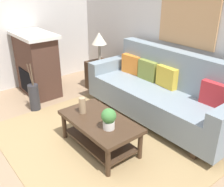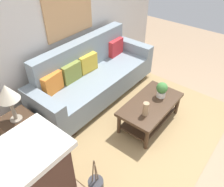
{
  "view_description": "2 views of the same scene",
  "coord_description": "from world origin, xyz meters",
  "px_view_note": "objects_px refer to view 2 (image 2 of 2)",
  "views": [
    {
      "loc": [
        2.37,
        -1.11,
        2.09
      ],
      "look_at": [
        -0.14,
        0.91,
        0.6
      ],
      "focal_mm": 41.07,
      "sensor_mm": 36.0,
      "label": 1
    },
    {
      "loc": [
        -2.37,
        -0.67,
        2.69
      ],
      "look_at": [
        -0.15,
        1.12,
        0.47
      ],
      "focal_mm": 35.88,
      "sensor_mm": 36.0,
      "label": 2
    }
  ],
  "objects_px": {
    "throw_pillow_mustard": "(88,63)",
    "framed_painting": "(69,11)",
    "throw_pillow_orange": "(52,83)",
    "coffee_table": "(150,108)",
    "throw_pillow_olive": "(71,72)",
    "tabletop_vase": "(146,109)",
    "throw_pillow_crimson": "(116,47)",
    "side_table": "(22,133)",
    "potted_plant_tabletop": "(162,89)",
    "table_lamp": "(7,94)",
    "couch": "(94,77)"
  },
  "relations": [
    {
      "from": "throw_pillow_mustard",
      "to": "framed_painting",
      "type": "bearing_deg",
      "value": 90.0
    },
    {
      "from": "throw_pillow_orange",
      "to": "coffee_table",
      "type": "distance_m",
      "value": 1.59
    },
    {
      "from": "throw_pillow_olive",
      "to": "tabletop_vase",
      "type": "bearing_deg",
      "value": -83.95
    },
    {
      "from": "throw_pillow_crimson",
      "to": "side_table",
      "type": "height_order",
      "value": "throw_pillow_crimson"
    },
    {
      "from": "tabletop_vase",
      "to": "potted_plant_tabletop",
      "type": "height_order",
      "value": "potted_plant_tabletop"
    },
    {
      "from": "throw_pillow_olive",
      "to": "table_lamp",
      "type": "xyz_separation_m",
      "value": [
        -1.15,
        -0.14,
        0.31
      ]
    },
    {
      "from": "couch",
      "to": "throw_pillow_orange",
      "type": "relative_size",
      "value": 6.93
    },
    {
      "from": "throw_pillow_crimson",
      "to": "table_lamp",
      "type": "relative_size",
      "value": 0.63
    },
    {
      "from": "throw_pillow_crimson",
      "to": "tabletop_vase",
      "type": "xyz_separation_m",
      "value": [
        -1.05,
        -1.37,
        -0.14
      ]
    },
    {
      "from": "potted_plant_tabletop",
      "to": "table_lamp",
      "type": "bearing_deg",
      "value": 146.47
    },
    {
      "from": "throw_pillow_olive",
      "to": "framed_painting",
      "type": "distance_m",
      "value": 0.99
    },
    {
      "from": "throw_pillow_mustard",
      "to": "side_table",
      "type": "relative_size",
      "value": 0.64
    },
    {
      "from": "couch",
      "to": "tabletop_vase",
      "type": "relative_size",
      "value": 11.51
    },
    {
      "from": "couch",
      "to": "coffee_table",
      "type": "relative_size",
      "value": 2.27
    },
    {
      "from": "potted_plant_tabletop",
      "to": "throw_pillow_orange",
      "type": "bearing_deg",
      "value": 128.4
    },
    {
      "from": "side_table",
      "to": "framed_painting",
      "type": "xyz_separation_m",
      "value": [
        1.55,
        0.48,
        1.24
      ]
    },
    {
      "from": "throw_pillow_mustard",
      "to": "coffee_table",
      "type": "bearing_deg",
      "value": -88.6
    },
    {
      "from": "side_table",
      "to": "table_lamp",
      "type": "height_order",
      "value": "table_lamp"
    },
    {
      "from": "coffee_table",
      "to": "tabletop_vase",
      "type": "height_order",
      "value": "tabletop_vase"
    },
    {
      "from": "throw_pillow_mustard",
      "to": "potted_plant_tabletop",
      "type": "xyz_separation_m",
      "value": [
        0.27,
        -1.34,
        -0.11
      ]
    },
    {
      "from": "couch",
      "to": "throw_pillow_orange",
      "type": "height_order",
      "value": "couch"
    },
    {
      "from": "throw_pillow_orange",
      "to": "coffee_table",
      "type": "xyz_separation_m",
      "value": [
        0.83,
        -1.31,
        -0.37
      ]
    },
    {
      "from": "couch",
      "to": "throw_pillow_crimson",
      "type": "height_order",
      "value": "couch"
    },
    {
      "from": "couch",
      "to": "throw_pillow_orange",
      "type": "xyz_separation_m",
      "value": [
        -0.8,
        0.12,
        0.25
      ]
    },
    {
      "from": "throw_pillow_olive",
      "to": "coffee_table",
      "type": "relative_size",
      "value": 0.33
    },
    {
      "from": "coffee_table",
      "to": "side_table",
      "type": "distance_m",
      "value": 1.96
    },
    {
      "from": "throw_pillow_orange",
      "to": "potted_plant_tabletop",
      "type": "distance_m",
      "value": 1.72
    },
    {
      "from": "throw_pillow_mustard",
      "to": "potted_plant_tabletop",
      "type": "height_order",
      "value": "throw_pillow_mustard"
    },
    {
      "from": "table_lamp",
      "to": "framed_painting",
      "type": "relative_size",
      "value": 0.57
    },
    {
      "from": "couch",
      "to": "framed_painting",
      "type": "height_order",
      "value": "framed_painting"
    },
    {
      "from": "side_table",
      "to": "throw_pillow_orange",
      "type": "bearing_deg",
      "value": 10.53
    },
    {
      "from": "throw_pillow_orange",
      "to": "framed_painting",
      "type": "height_order",
      "value": "framed_painting"
    },
    {
      "from": "couch",
      "to": "potted_plant_tabletop",
      "type": "relative_size",
      "value": 9.52
    },
    {
      "from": "couch",
      "to": "side_table",
      "type": "height_order",
      "value": "couch"
    },
    {
      "from": "couch",
      "to": "tabletop_vase",
      "type": "bearing_deg",
      "value": -101.41
    },
    {
      "from": "side_table",
      "to": "coffee_table",
      "type": "bearing_deg",
      "value": -36.45
    },
    {
      "from": "side_table",
      "to": "framed_painting",
      "type": "relative_size",
      "value": 0.56
    },
    {
      "from": "couch",
      "to": "throw_pillow_olive",
      "type": "relative_size",
      "value": 6.93
    },
    {
      "from": "throw_pillow_olive",
      "to": "framed_painting",
      "type": "xyz_separation_m",
      "value": [
        0.4,
        0.34,
        0.84
      ]
    },
    {
      "from": "throw_pillow_olive",
      "to": "potted_plant_tabletop",
      "type": "xyz_separation_m",
      "value": [
        0.67,
        -1.34,
        -0.11
      ]
    },
    {
      "from": "table_lamp",
      "to": "framed_painting",
      "type": "distance_m",
      "value": 1.7
    },
    {
      "from": "coffee_table",
      "to": "tabletop_vase",
      "type": "distance_m",
      "value": 0.37
    },
    {
      "from": "potted_plant_tabletop",
      "to": "table_lamp",
      "type": "xyz_separation_m",
      "value": [
        -1.82,
        1.2,
        0.42
      ]
    },
    {
      "from": "potted_plant_tabletop",
      "to": "framed_painting",
      "type": "xyz_separation_m",
      "value": [
        -0.27,
        1.68,
        0.95
      ]
    },
    {
      "from": "throw_pillow_crimson",
      "to": "coffee_table",
      "type": "distance_m",
      "value": 1.56
    },
    {
      "from": "throw_pillow_mustard",
      "to": "table_lamp",
      "type": "xyz_separation_m",
      "value": [
        -1.55,
        -0.14,
        0.31
      ]
    },
    {
      "from": "coffee_table",
      "to": "table_lamp",
      "type": "distance_m",
      "value": 2.08
    },
    {
      "from": "potted_plant_tabletop",
      "to": "couch",
      "type": "bearing_deg",
      "value": 102.4
    },
    {
      "from": "side_table",
      "to": "framed_painting",
      "type": "height_order",
      "value": "framed_painting"
    },
    {
      "from": "throw_pillow_mustard",
      "to": "framed_painting",
      "type": "relative_size",
      "value": 0.36
    }
  ]
}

